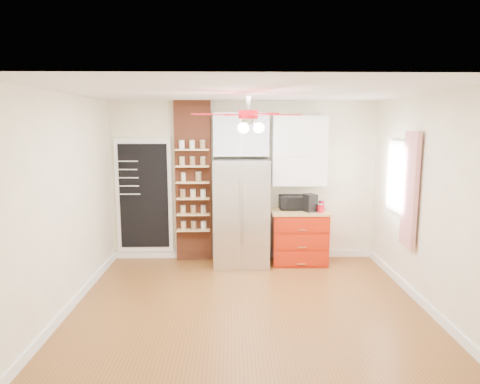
{
  "coord_description": "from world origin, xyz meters",
  "views": [
    {
      "loc": [
        -0.21,
        -5.24,
        2.33
      ],
      "look_at": [
        -0.08,
        0.9,
        1.34
      ],
      "focal_mm": 32.0,
      "sensor_mm": 36.0,
      "label": 1
    }
  ],
  "objects_px": {
    "coffee_maker": "(310,203)",
    "pantry_jar_oats": "(183,177)",
    "canister_left": "(320,209)",
    "red_cabinet": "(299,237)",
    "ceiling_fan": "(248,115)",
    "fridge": "(241,213)",
    "toaster_oven": "(292,202)"
  },
  "relations": [
    {
      "from": "fridge",
      "to": "pantry_jar_oats",
      "type": "relative_size",
      "value": 12.64
    },
    {
      "from": "coffee_maker",
      "to": "pantry_jar_oats",
      "type": "bearing_deg",
      "value": 150.78
    },
    {
      "from": "coffee_maker",
      "to": "pantry_jar_oats",
      "type": "relative_size",
      "value": 2.07
    },
    {
      "from": "fridge",
      "to": "canister_left",
      "type": "height_order",
      "value": "fridge"
    },
    {
      "from": "ceiling_fan",
      "to": "canister_left",
      "type": "relative_size",
      "value": 11.01
    },
    {
      "from": "toaster_oven",
      "to": "coffee_maker",
      "type": "distance_m",
      "value": 0.32
    },
    {
      "from": "toaster_oven",
      "to": "coffee_maker",
      "type": "xyz_separation_m",
      "value": [
        0.27,
        -0.17,
        0.03
      ]
    },
    {
      "from": "toaster_oven",
      "to": "red_cabinet",
      "type": "bearing_deg",
      "value": -38.48
    },
    {
      "from": "fridge",
      "to": "coffee_maker",
      "type": "relative_size",
      "value": 6.1
    },
    {
      "from": "ceiling_fan",
      "to": "canister_left",
      "type": "bearing_deg",
      "value": 50.78
    },
    {
      "from": "fridge",
      "to": "toaster_oven",
      "type": "xyz_separation_m",
      "value": [
        0.86,
        0.13,
        0.14
      ]
    },
    {
      "from": "red_cabinet",
      "to": "toaster_oven",
      "type": "bearing_deg",
      "value": 144.47
    },
    {
      "from": "coffee_maker",
      "to": "red_cabinet",
      "type": "bearing_deg",
      "value": 126.56
    },
    {
      "from": "fridge",
      "to": "toaster_oven",
      "type": "relative_size",
      "value": 4.09
    },
    {
      "from": "red_cabinet",
      "to": "toaster_oven",
      "type": "relative_size",
      "value": 2.2
    },
    {
      "from": "ceiling_fan",
      "to": "coffee_maker",
      "type": "height_order",
      "value": "ceiling_fan"
    },
    {
      "from": "canister_left",
      "to": "toaster_oven",
      "type": "bearing_deg",
      "value": 149.13
    },
    {
      "from": "red_cabinet",
      "to": "toaster_oven",
      "type": "distance_m",
      "value": 0.58
    },
    {
      "from": "red_cabinet",
      "to": "pantry_jar_oats",
      "type": "height_order",
      "value": "pantry_jar_oats"
    },
    {
      "from": "fridge",
      "to": "canister_left",
      "type": "distance_m",
      "value": 1.29
    },
    {
      "from": "ceiling_fan",
      "to": "pantry_jar_oats",
      "type": "distance_m",
      "value": 2.29
    },
    {
      "from": "red_cabinet",
      "to": "ceiling_fan",
      "type": "distance_m",
      "value": 2.75
    },
    {
      "from": "pantry_jar_oats",
      "to": "canister_left",
      "type": "bearing_deg",
      "value": -7.51
    },
    {
      "from": "red_cabinet",
      "to": "coffee_maker",
      "type": "xyz_separation_m",
      "value": [
        0.15,
        -0.09,
        0.59
      ]
    },
    {
      "from": "canister_left",
      "to": "pantry_jar_oats",
      "type": "height_order",
      "value": "pantry_jar_oats"
    },
    {
      "from": "red_cabinet",
      "to": "canister_left",
      "type": "xyz_separation_m",
      "value": [
        0.31,
        -0.17,
        0.51
      ]
    },
    {
      "from": "coffee_maker",
      "to": "ceiling_fan",
      "type": "bearing_deg",
      "value": -147.44
    },
    {
      "from": "red_cabinet",
      "to": "canister_left",
      "type": "height_order",
      "value": "canister_left"
    },
    {
      "from": "toaster_oven",
      "to": "canister_left",
      "type": "bearing_deg",
      "value": -33.83
    },
    {
      "from": "coffee_maker",
      "to": "canister_left",
      "type": "bearing_deg",
      "value": -51.51
    },
    {
      "from": "toaster_oven",
      "to": "canister_left",
      "type": "xyz_separation_m",
      "value": [
        0.42,
        -0.25,
        -0.05
      ]
    },
    {
      "from": "ceiling_fan",
      "to": "toaster_oven",
      "type": "distance_m",
      "value": 2.39
    }
  ]
}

